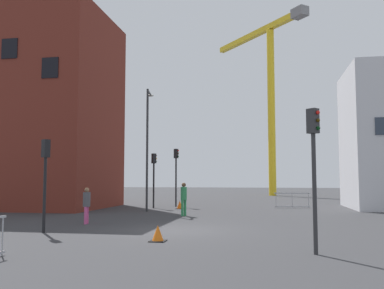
{
  "coord_description": "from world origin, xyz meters",
  "views": [
    {
      "loc": [
        3.7,
        -16.6,
        2.08
      ],
      "look_at": [
        0.0,
        3.58,
        3.76
      ],
      "focal_mm": 38.99,
      "sensor_mm": 36.0,
      "label": 1
    }
  ],
  "objects_px": {
    "traffic_cone_orange": "(158,234)",
    "traffic_light_near": "(314,156)",
    "pedestrian_walking": "(87,203)",
    "construction_crane": "(269,79)",
    "traffic_cone_on_verge": "(180,205)",
    "pedestrian_waiting": "(184,196)",
    "traffic_light_verge": "(154,171)",
    "streetlamp_tall": "(148,140)",
    "traffic_light_corner": "(45,169)",
    "traffic_light_far": "(176,168)"
  },
  "relations": [
    {
      "from": "traffic_light_verge",
      "to": "pedestrian_walking",
      "type": "relative_size",
      "value": 2.32
    },
    {
      "from": "construction_crane",
      "to": "pedestrian_walking",
      "type": "relative_size",
      "value": 13.02
    },
    {
      "from": "streetlamp_tall",
      "to": "traffic_light_verge",
      "type": "distance_m",
      "value": 3.56
    },
    {
      "from": "traffic_light_verge",
      "to": "traffic_cone_on_verge",
      "type": "bearing_deg",
      "value": -12.78
    },
    {
      "from": "traffic_light_corner",
      "to": "pedestrian_walking",
      "type": "distance_m",
      "value": 3.55
    },
    {
      "from": "pedestrian_walking",
      "to": "traffic_cone_orange",
      "type": "height_order",
      "value": "pedestrian_walking"
    },
    {
      "from": "traffic_light_near",
      "to": "traffic_cone_on_verge",
      "type": "bearing_deg",
      "value": 114.26
    },
    {
      "from": "construction_crane",
      "to": "streetlamp_tall",
      "type": "distance_m",
      "value": 29.39
    },
    {
      "from": "traffic_light_near",
      "to": "pedestrian_waiting",
      "type": "distance_m",
      "value": 12.47
    },
    {
      "from": "traffic_light_far",
      "to": "traffic_cone_orange",
      "type": "height_order",
      "value": "traffic_light_far"
    },
    {
      "from": "traffic_light_far",
      "to": "pedestrian_walking",
      "type": "bearing_deg",
      "value": -96.96
    },
    {
      "from": "traffic_light_corner",
      "to": "traffic_light_far",
      "type": "height_order",
      "value": "traffic_light_far"
    },
    {
      "from": "traffic_light_far",
      "to": "traffic_cone_on_verge",
      "type": "xyz_separation_m",
      "value": [
        0.75,
        -2.18,
        -2.61
      ]
    },
    {
      "from": "traffic_light_near",
      "to": "pedestrian_waiting",
      "type": "height_order",
      "value": "traffic_light_near"
    },
    {
      "from": "streetlamp_tall",
      "to": "traffic_cone_on_verge",
      "type": "xyz_separation_m",
      "value": [
        1.6,
        2.48,
        -4.33
      ]
    },
    {
      "from": "construction_crane",
      "to": "pedestrian_waiting",
      "type": "relative_size",
      "value": 11.73
    },
    {
      "from": "traffic_cone_orange",
      "to": "traffic_light_near",
      "type": "bearing_deg",
      "value": -17.38
    },
    {
      "from": "construction_crane",
      "to": "traffic_cone_on_verge",
      "type": "bearing_deg",
      "value": -104.58
    },
    {
      "from": "traffic_light_verge",
      "to": "pedestrian_waiting",
      "type": "distance_m",
      "value": 6.83
    },
    {
      "from": "pedestrian_waiting",
      "to": "traffic_cone_on_verge",
      "type": "distance_m",
      "value": 5.54
    },
    {
      "from": "construction_crane",
      "to": "traffic_light_far",
      "type": "bearing_deg",
      "value": -107.76
    },
    {
      "from": "construction_crane",
      "to": "traffic_light_near",
      "type": "height_order",
      "value": "construction_crane"
    },
    {
      "from": "pedestrian_waiting",
      "to": "traffic_cone_orange",
      "type": "bearing_deg",
      "value": -83.74
    },
    {
      "from": "traffic_light_far",
      "to": "traffic_light_near",
      "type": "relative_size",
      "value": 1.06
    },
    {
      "from": "traffic_light_corner",
      "to": "traffic_light_verge",
      "type": "height_order",
      "value": "traffic_light_verge"
    },
    {
      "from": "construction_crane",
      "to": "traffic_light_verge",
      "type": "height_order",
      "value": "construction_crane"
    },
    {
      "from": "traffic_light_near",
      "to": "pedestrian_walking",
      "type": "xyz_separation_m",
      "value": [
        -9.53,
        6.1,
        -1.75
      ]
    },
    {
      "from": "traffic_light_corner",
      "to": "traffic_light_verge",
      "type": "bearing_deg",
      "value": 87.72
    },
    {
      "from": "pedestrian_waiting",
      "to": "traffic_light_corner",
      "type": "bearing_deg",
      "value": -116.03
    },
    {
      "from": "traffic_light_far",
      "to": "pedestrian_waiting",
      "type": "bearing_deg",
      "value": -74.27
    },
    {
      "from": "traffic_light_far",
      "to": "pedestrian_walking",
      "type": "xyz_separation_m",
      "value": [
        -1.49,
        -12.23,
        -1.9
      ]
    },
    {
      "from": "traffic_light_corner",
      "to": "traffic_cone_on_verge",
      "type": "height_order",
      "value": "traffic_light_corner"
    },
    {
      "from": "streetlamp_tall",
      "to": "traffic_light_verge",
      "type": "height_order",
      "value": "streetlamp_tall"
    },
    {
      "from": "traffic_light_near",
      "to": "pedestrian_walking",
      "type": "bearing_deg",
      "value": 147.38
    },
    {
      "from": "traffic_cone_orange",
      "to": "construction_crane",
      "type": "bearing_deg",
      "value": 84.27
    },
    {
      "from": "streetlamp_tall",
      "to": "pedestrian_waiting",
      "type": "relative_size",
      "value": 4.25
    },
    {
      "from": "traffic_light_near",
      "to": "pedestrian_walking",
      "type": "height_order",
      "value": "traffic_light_near"
    },
    {
      "from": "streetlamp_tall",
      "to": "pedestrian_waiting",
      "type": "xyz_separation_m",
      "value": [
        2.95,
        -2.83,
        -3.5
      ]
    },
    {
      "from": "traffic_light_far",
      "to": "traffic_light_verge",
      "type": "distance_m",
      "value": 2.14
    },
    {
      "from": "traffic_light_far",
      "to": "pedestrian_waiting",
      "type": "height_order",
      "value": "traffic_light_far"
    },
    {
      "from": "traffic_light_verge",
      "to": "traffic_cone_orange",
      "type": "xyz_separation_m",
      "value": [
        4.37,
        -15.07,
        -2.35
      ]
    },
    {
      "from": "traffic_light_far",
      "to": "traffic_light_verge",
      "type": "bearing_deg",
      "value": -125.62
    },
    {
      "from": "traffic_light_corner",
      "to": "pedestrian_walking",
      "type": "bearing_deg",
      "value": 84.87
    },
    {
      "from": "streetlamp_tall",
      "to": "pedestrian_walking",
      "type": "distance_m",
      "value": 8.43
    },
    {
      "from": "traffic_light_verge",
      "to": "traffic_light_near",
      "type": "distance_m",
      "value": 19.02
    },
    {
      "from": "construction_crane",
      "to": "traffic_light_corner",
      "type": "xyz_separation_m",
      "value": [
        -8.79,
        -37.34,
        -12.03
      ]
    },
    {
      "from": "streetlamp_tall",
      "to": "traffic_light_far",
      "type": "relative_size",
      "value": 1.83
    },
    {
      "from": "traffic_cone_orange",
      "to": "traffic_light_verge",
      "type": "bearing_deg",
      "value": 106.15
    },
    {
      "from": "construction_crane",
      "to": "traffic_light_near",
      "type": "distance_m",
      "value": 41.92
    },
    {
      "from": "traffic_light_corner",
      "to": "traffic_light_near",
      "type": "relative_size",
      "value": 0.89
    }
  ]
}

